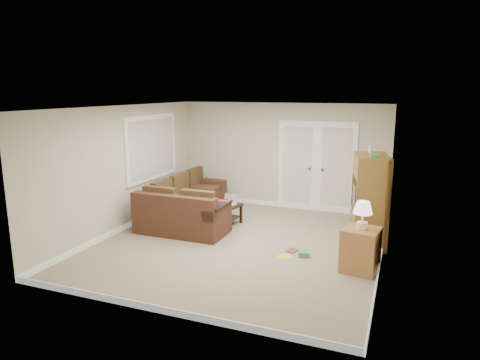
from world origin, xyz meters
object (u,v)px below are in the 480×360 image
at_px(coffee_table, 220,216).
at_px(tv_armoire, 369,199).
at_px(sectional_sofa, 186,207).
at_px(side_cabinet, 361,246).

height_order(coffee_table, tv_armoire, tv_armoire).
bearing_deg(sectional_sofa, tv_armoire, 1.20).
distance_m(sectional_sofa, coffee_table, 0.83).
bearing_deg(side_cabinet, sectional_sofa, 170.39).
xyz_separation_m(coffee_table, side_cabinet, (2.93, -1.19, 0.17)).
distance_m(coffee_table, side_cabinet, 3.17).
bearing_deg(tv_armoire, coffee_table, 171.58).
xyz_separation_m(coffee_table, tv_armoire, (2.93, 0.13, 0.60)).
bearing_deg(sectional_sofa, side_cabinet, -18.37).
height_order(tv_armoire, side_cabinet, tv_armoire).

